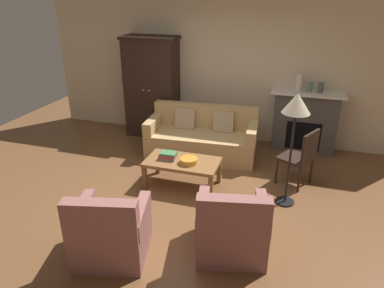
{
  "coord_description": "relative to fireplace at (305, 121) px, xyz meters",
  "views": [
    {
      "loc": [
        1.4,
        -4.12,
        2.79
      ],
      "look_at": [
        -0.11,
        0.74,
        0.55
      ],
      "focal_mm": 33.34,
      "sensor_mm": 36.0,
      "label": 1
    }
  ],
  "objects": [
    {
      "name": "ground_plane",
      "position": [
        -1.55,
        -2.3,
        -0.57
      ],
      "size": [
        9.6,
        9.6,
        0.0
      ],
      "primitive_type": "plane",
      "color": "brown"
    },
    {
      "name": "back_wall",
      "position": [
        -1.55,
        0.25,
        0.83
      ],
      "size": [
        7.2,
        0.1,
        2.8
      ],
      "primitive_type": "cube",
      "color": "beige",
      "rests_on": "ground"
    },
    {
      "name": "fireplace",
      "position": [
        0.0,
        0.0,
        0.0
      ],
      "size": [
        1.26,
        0.48,
        1.12
      ],
      "color": "#4C4947",
      "rests_on": "ground"
    },
    {
      "name": "armoire",
      "position": [
        -2.95,
        -0.08,
        0.42
      ],
      "size": [
        1.06,
        0.57,
        1.96
      ],
      "color": "black",
      "rests_on": "ground"
    },
    {
      "name": "couch",
      "position": [
        -1.72,
        -0.75,
        -0.25
      ],
      "size": [
        1.97,
        0.97,
        0.86
      ],
      "color": "tan",
      "rests_on": "ground"
    },
    {
      "name": "coffee_table",
      "position": [
        -1.7,
        -1.91,
        -0.2
      ],
      "size": [
        1.1,
        0.6,
        0.42
      ],
      "color": "olive",
      "rests_on": "ground"
    },
    {
      "name": "fruit_bowl",
      "position": [
        -1.59,
        -1.96,
        -0.11
      ],
      "size": [
        0.26,
        0.26,
        0.08
      ],
      "primitive_type": "cylinder",
      "color": "orange",
      "rests_on": "coffee_table"
    },
    {
      "name": "book_stack",
      "position": [
        -1.93,
        -1.91,
        -0.1
      ],
      "size": [
        0.26,
        0.19,
        0.11
      ],
      "color": "gray",
      "rests_on": "coffee_table"
    },
    {
      "name": "mantel_vase_cream",
      "position": [
        -0.18,
        -0.02,
        0.7
      ],
      "size": [
        0.12,
        0.12,
        0.31
      ],
      "primitive_type": "cylinder",
      "color": "beige",
      "rests_on": "fireplace"
    },
    {
      "name": "mantel_vase_jade",
      "position": [
        -0.0,
        -0.02,
        0.64
      ],
      "size": [
        0.1,
        0.1,
        0.17
      ],
      "primitive_type": "cylinder",
      "color": "slate",
      "rests_on": "fireplace"
    },
    {
      "name": "mantel_vase_slate",
      "position": [
        0.18,
        -0.02,
        0.64
      ],
      "size": [
        0.1,
        0.1,
        0.17
      ],
      "primitive_type": "cylinder",
      "color": "#565B66",
      "rests_on": "fireplace"
    },
    {
      "name": "armchair_near_left",
      "position": [
        -1.95,
        -3.63,
        -0.25
      ],
      "size": [
        0.92,
        0.93,
        0.88
      ],
      "color": "#935B56",
      "rests_on": "ground"
    },
    {
      "name": "armchair_near_right",
      "position": [
        -0.69,
        -3.17,
        -0.25
      ],
      "size": [
        0.91,
        0.91,
        0.88
      ],
      "color": "#935B56",
      "rests_on": "ground"
    },
    {
      "name": "side_chair_wooden",
      "position": [
        -0.01,
        -1.37,
        -0.06
      ],
      "size": [
        0.59,
        0.59,
        0.9
      ],
      "color": "black",
      "rests_on": "ground"
    },
    {
      "name": "floor_lamp",
      "position": [
        -0.17,
        -1.94,
        0.8
      ],
      "size": [
        0.36,
        0.36,
        1.59
      ],
      "color": "black",
      "rests_on": "ground"
    }
  ]
}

